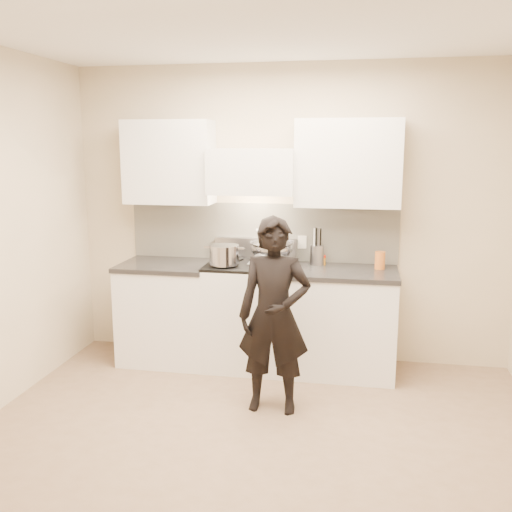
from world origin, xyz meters
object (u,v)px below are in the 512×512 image
Objects in this scene: stove at (250,314)px; person at (274,316)px; counter_right at (343,321)px; utensil_crock at (317,254)px; wok at (272,248)px.

stove is 0.65× the size of person.
utensil_crock is (-0.25, 0.17, 0.56)m from counter_right.
counter_right is at bearing -33.49° from utensil_crock.
stove is 0.63m from wok.
counter_right is 2.75× the size of utensil_crock.
utensil_crock is 0.23× the size of person.
stove reaches higher than counter_right.
utensil_crock is at bearing 76.19° from person.
stove is at bearing -180.00° from counter_right.
person is (0.18, -0.99, -0.33)m from wok.
person is (0.35, -0.85, 0.26)m from stove.
counter_right is at bearing -12.35° from wok.
counter_right is at bearing 0.00° from stove.
counter_right is 0.62× the size of person.
counter_right is 1.01m from person.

